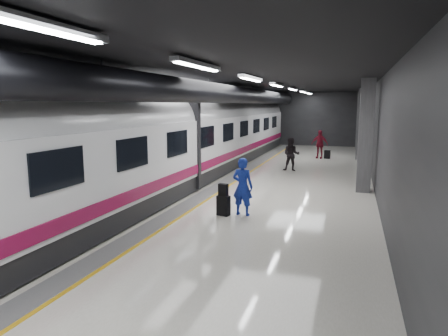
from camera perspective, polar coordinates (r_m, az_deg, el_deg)
The scene contains 9 objects.
ground at distance 15.71m, azimuth 2.48°, elevation -3.78°, with size 40.00×40.00×0.00m, color silver.
platform_hall at distance 16.32m, azimuth 2.50°, elevation 9.22°, with size 10.02×40.02×4.51m.
train at distance 16.54m, azimuth -8.40°, elevation 4.04°, with size 3.05×38.00×4.05m.
traveler_main at distance 12.64m, azimuth 2.68°, elevation -2.67°, with size 0.67×0.44×1.84m, color #1831BB.
suitcase_main at distance 12.71m, azimuth -0.08°, elevation -5.38°, with size 0.39×0.25×0.64m, color black.
shoulder_bag at distance 12.57m, azimuth -0.11°, elevation -3.14°, with size 0.30×0.16×0.39m, color black.
traveler_far_a at distance 21.32m, azimuth 9.60°, elevation 1.93°, with size 0.86×0.67×1.77m, color black.
traveler_far_b at distance 26.81m, azimuth 13.49°, elevation 3.32°, with size 1.08×0.45×1.84m, color maroon.
suitcase_far at distance 26.82m, azimuth 14.54°, elevation 1.89°, with size 0.37×0.24×0.55m, color black.
Camera 1 is at (4.06, -14.77, 3.49)m, focal length 32.00 mm.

